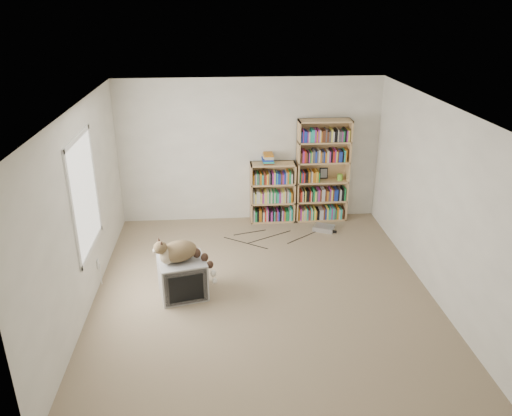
{
  "coord_description": "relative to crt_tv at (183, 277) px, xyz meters",
  "views": [
    {
      "loc": [
        -0.55,
        -5.79,
        3.67
      ],
      "look_at": [
        -0.01,
        1.0,
        0.81
      ],
      "focal_mm": 35.0,
      "sensor_mm": 36.0,
      "label": 1
    }
  ],
  "objects": [
    {
      "name": "dvd_player",
      "position": [
        2.3,
        1.83,
        -0.22
      ],
      "size": [
        0.41,
        0.36,
        0.08
      ],
      "primitive_type": "cube",
      "rotation": [
        0.0,
        0.0,
        -0.43
      ],
      "color": "silver",
      "rests_on": "floor"
    },
    {
      "name": "wall_right",
      "position": [
        3.32,
        -0.02,
        0.99
      ],
      "size": [
        0.02,
        5.0,
        2.5
      ],
      "primitive_type": "cube",
      "color": "white",
      "rests_on": "floor"
    },
    {
      "name": "ceiling",
      "position": [
        1.07,
        -0.02,
        2.24
      ],
      "size": [
        4.5,
        5.0,
        0.02
      ],
      "primitive_type": "cube",
      "color": "white",
      "rests_on": "wall_back"
    },
    {
      "name": "cat",
      "position": [
        0.03,
        -0.03,
        0.36
      ],
      "size": [
        0.83,
        0.5,
        0.6
      ],
      "rotation": [
        0.0,
        0.0,
        0.42
      ],
      "color": "#3C2918",
      "rests_on": "crt_tv"
    },
    {
      "name": "bookcase_tall",
      "position": [
        2.33,
        2.34,
        0.6
      ],
      "size": [
        0.9,
        0.3,
        1.81
      ],
      "color": "tan",
      "rests_on": "floor"
    },
    {
      "name": "framed_print",
      "position": [
        2.37,
        2.42,
        0.58
      ],
      "size": [
        0.15,
        0.05,
        0.19
      ],
      "primitive_type": "cube",
      "rotation": [
        -0.17,
        0.0,
        0.0
      ],
      "color": "black",
      "rests_on": "bookcase_tall"
    },
    {
      "name": "wall_back",
      "position": [
        1.07,
        2.48,
        0.99
      ],
      "size": [
        4.5,
        0.02,
        2.5
      ],
      "primitive_type": "cube",
      "color": "white",
      "rests_on": "floor"
    },
    {
      "name": "green_mug",
      "position": [
        2.64,
        2.32,
        0.53
      ],
      "size": [
        0.1,
        0.1,
        0.11
      ],
      "primitive_type": "cylinder",
      "color": "#7BCC3A",
      "rests_on": "bookcase_tall"
    },
    {
      "name": "floor",
      "position": [
        1.07,
        -0.02,
        -0.26
      ],
      "size": [
        4.5,
        5.0,
        0.01
      ],
      "primitive_type": "cube",
      "color": "#9F866C",
      "rests_on": "ground"
    },
    {
      "name": "wall_front",
      "position": [
        1.07,
        -2.52,
        0.99
      ],
      "size": [
        4.5,
        0.02,
        2.5
      ],
      "primitive_type": "cube",
      "color": "white",
      "rests_on": "floor"
    },
    {
      "name": "wall_outlet",
      "position": [
        -1.17,
        0.34,
        0.06
      ],
      "size": [
        0.01,
        0.08,
        0.13
      ],
      "primitive_type": "cube",
      "color": "silver",
      "rests_on": "wall_left"
    },
    {
      "name": "crt_tv",
      "position": [
        0.0,
        0.0,
        0.0
      ],
      "size": [
        0.7,
        0.66,
        0.52
      ],
      "rotation": [
        0.0,
        0.0,
        0.22
      ],
      "color": "#A5A5A8",
      "rests_on": "floor"
    },
    {
      "name": "wall_left",
      "position": [
        -1.18,
        -0.02,
        0.99
      ],
      "size": [
        0.02,
        5.0,
        2.5
      ],
      "primitive_type": "cube",
      "color": "white",
      "rests_on": "floor"
    },
    {
      "name": "book_stack",
      "position": [
        1.37,
        2.34,
        0.9
      ],
      "size": [
        0.2,
        0.26,
        0.17
      ],
      "primitive_type": "cube",
      "color": "red",
      "rests_on": "bookcase_short"
    },
    {
      "name": "window",
      "position": [
        -1.17,
        0.18,
        1.14
      ],
      "size": [
        0.02,
        1.22,
        1.52
      ],
      "primitive_type": "cube",
      "color": "white",
      "rests_on": "wall_left"
    },
    {
      "name": "bookcase_short",
      "position": [
        1.46,
        2.34,
        0.24
      ],
      "size": [
        0.78,
        0.3,
        1.07
      ],
      "color": "tan",
      "rests_on": "floor"
    },
    {
      "name": "floor_cables",
      "position": [
        1.37,
        1.6,
        -0.25
      ],
      "size": [
        1.2,
        0.7,
        0.01
      ],
      "primitive_type": null,
      "color": "black",
      "rests_on": "floor"
    }
  ]
}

